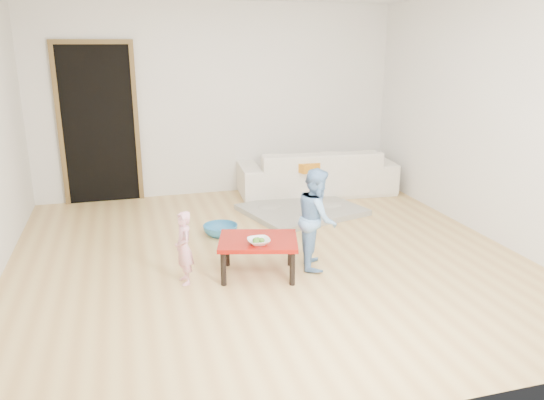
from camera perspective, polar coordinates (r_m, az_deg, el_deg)
name	(u,v)px	position (r m, az deg, el deg)	size (l,w,h in m)	color
floor	(267,256)	(5.40, -0.58, -6.02)	(5.00, 5.00, 0.01)	tan
back_wall	(219,101)	(7.46, -5.77, 10.59)	(5.00, 0.02, 2.60)	white
right_wall	(492,118)	(6.18, 22.58, 8.14)	(0.02, 5.00, 2.60)	white
doorway	(99,126)	(7.37, -18.12, 7.62)	(1.02, 0.08, 2.11)	brown
sofa	(316,171)	(7.54, 4.78, 3.10)	(2.18, 0.85, 0.64)	white
cushion	(308,165)	(7.21, 3.88, 3.78)	(0.45, 0.40, 0.12)	orange
red_table	(258,257)	(4.92, -1.49, -6.15)	(0.71, 0.53, 0.36)	maroon
bowl	(259,241)	(4.73, -1.44, -4.47)	(0.20, 0.20, 0.05)	white
broccoli	(259,241)	(4.73, -1.44, -4.43)	(0.12, 0.12, 0.06)	#2D5919
child_pink	(184,248)	(4.77, -9.46, -5.11)	(0.24, 0.16, 0.67)	pink
child_blue	(317,218)	(5.03, 4.85, -1.96)	(0.47, 0.37, 0.97)	#5594C6
basin	(220,230)	(5.96, -5.56, -3.25)	(0.39, 0.39, 0.12)	teal
blanket	(302,210)	(6.74, 3.22, -1.06)	(1.35, 1.12, 0.07)	#A09B8D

